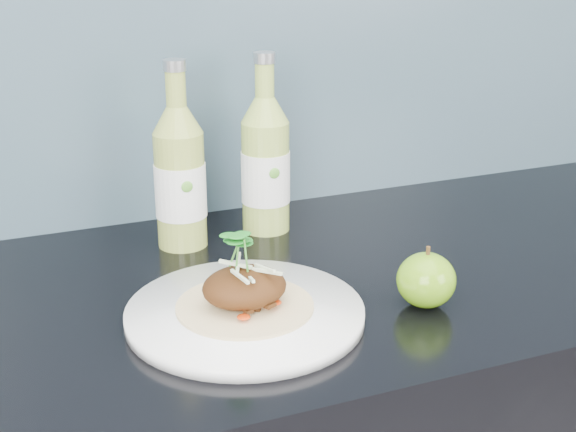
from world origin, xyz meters
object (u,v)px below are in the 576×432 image
Objects in this scene: dinner_plate at (245,313)px; cider_bottle_right at (265,165)px; cider_bottle_left at (180,178)px; green_apple at (426,280)px.

dinner_plate is 0.31m from cider_bottle_right.
cider_bottle_left and cider_bottle_right have the same top height.
green_apple is 0.34m from cider_bottle_right.
cider_bottle_left is (-0.01, 0.26, 0.09)m from dinner_plate.
dinner_plate is 4.72× the size of green_apple.
cider_bottle_left reaches higher than dinner_plate.
cider_bottle_left is at bearing 126.17° from green_apple.
green_apple is 0.29× the size of cider_bottle_left.
cider_bottle_left reaches higher than green_apple.
cider_bottle_left is at bearing -162.17° from cider_bottle_right.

